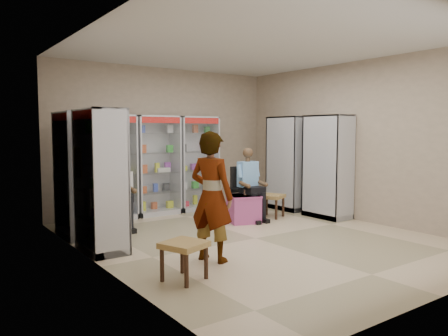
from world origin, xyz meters
TOP-DOWN VIEW (x-y plane):
  - floor at (0.00, 0.00)m, footprint 6.00×6.00m
  - room_shell at (0.00, 0.00)m, footprint 5.02×6.02m
  - cabinet_back_left at (-1.30, 2.73)m, footprint 0.90×0.50m
  - cabinet_back_mid at (-0.35, 2.73)m, footprint 0.90×0.50m
  - cabinet_back_right at (0.60, 2.73)m, footprint 0.90×0.50m
  - cabinet_right_far at (2.23, 1.60)m, footprint 0.90×0.50m
  - cabinet_right_near at (2.23, 0.50)m, footprint 0.90×0.50m
  - cabinet_left_far at (-2.23, 1.80)m, footprint 0.90×0.50m
  - cabinet_left_near at (-2.23, 0.70)m, footprint 0.90×0.50m
  - wooden_chair at (-1.55, 2.00)m, footprint 0.42×0.42m
  - seated_customer at (-1.55, 1.95)m, footprint 0.44×0.60m
  - office_chair at (0.81, 1.28)m, footprint 0.57×0.57m
  - seated_shopkeeper at (0.81, 1.23)m, footprint 0.44×0.60m
  - pink_trunk at (0.60, 1.07)m, footprint 0.66×0.65m
  - tea_glass at (0.65, 1.08)m, footprint 0.07×0.07m
  - woven_stool_a at (1.35, 1.15)m, footprint 0.59×0.59m
  - woven_stool_b at (-1.90, -1.03)m, footprint 0.57×0.57m
  - standing_man at (-1.23, -0.58)m, footprint 0.61×0.72m

SIDE VIEW (x-z plane):
  - floor at x=0.00m, z-range 0.00..0.00m
  - woven_stool_b at x=-1.90m, z-range 0.00..0.44m
  - woven_stool_a at x=1.35m, z-range 0.00..0.45m
  - pink_trunk at x=0.60m, z-range 0.00..0.51m
  - wooden_chair at x=-1.55m, z-range 0.00..0.94m
  - office_chair at x=0.81m, z-range 0.00..1.01m
  - tea_glass at x=0.65m, z-range 0.51..0.61m
  - seated_shopkeeper at x=0.81m, z-range 0.00..1.29m
  - seated_customer at x=-1.55m, z-range 0.00..1.34m
  - standing_man at x=-1.23m, z-range 0.00..1.69m
  - cabinet_back_left at x=-1.30m, z-range 0.00..2.00m
  - cabinet_back_mid at x=-0.35m, z-range 0.00..2.00m
  - cabinet_back_right at x=0.60m, z-range 0.00..2.00m
  - cabinet_right_far at x=2.23m, z-range 0.00..2.00m
  - cabinet_right_near at x=2.23m, z-range 0.00..2.00m
  - cabinet_left_far at x=-2.23m, z-range 0.00..2.00m
  - cabinet_left_near at x=-2.23m, z-range 0.00..2.00m
  - room_shell at x=0.00m, z-range 0.46..3.47m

